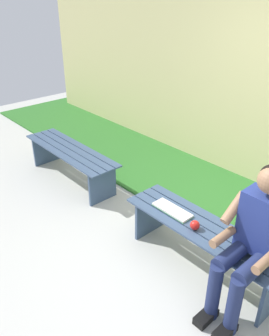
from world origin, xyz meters
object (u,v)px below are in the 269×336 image
at_px(person_seated, 252,239).
at_px(apple, 195,225).
at_px(book_open, 172,210).
at_px(bench_near, 204,238).
at_px(bench_far, 71,157).

xyz_separation_m(person_seated, apple, (0.54, -0.02, -0.19)).
xyz_separation_m(apple, book_open, (0.32, -0.06, -0.03)).
bearing_deg(bench_near, apple, 57.36).
height_order(bench_near, bench_far, same).
xyz_separation_m(bench_near, person_seated, (-0.49, 0.10, 0.35)).
relative_size(bench_far, person_seated, 1.29).
height_order(bench_near, apple, apple).
height_order(person_seated, apple, person_seated).
bearing_deg(person_seated, bench_far, -2.13).
bearing_deg(bench_near, book_open, 4.51).
bearing_deg(bench_near, bench_far, 0.00).
bearing_deg(apple, person_seated, 178.26).
bearing_deg(person_seated, apple, -1.74).
distance_m(bench_near, apple, 0.19).
xyz_separation_m(bench_far, apple, (-2.19, 0.09, 0.16)).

